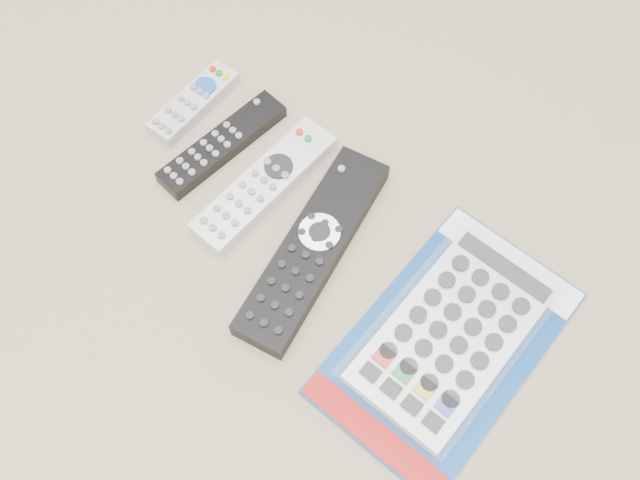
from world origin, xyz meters
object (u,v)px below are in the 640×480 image
Objects in this scene: remote_small_grey at (193,103)px; remote_large_black at (313,248)px; remote_silver_dvd at (264,185)px; remote_slim_black at (222,144)px; jumbo_remote_packaged at (451,335)px.

remote_small_grey is 0.49× the size of remote_large_black.
remote_slim_black is at bearing 173.89° from remote_silver_dvd.
remote_large_black is (0.10, -0.03, 0.00)m from remote_silver_dvd.
remote_slim_black is at bearing -20.06° from remote_small_grey.
jumbo_remote_packaged is (0.18, 0.01, 0.00)m from remote_large_black.
remote_silver_dvd is 0.77× the size of remote_large_black.
remote_silver_dvd is at bearing 153.23° from remote_large_black.
jumbo_remote_packaged is at bearing -1.43° from remote_silver_dvd.
remote_silver_dvd reaches higher than remote_small_grey.
remote_small_grey is 0.26m from remote_large_black.
remote_large_black is at bearing -6.56° from remote_slim_black.
remote_slim_black is 0.68× the size of remote_large_black.
remote_small_grey is 0.64× the size of remote_silver_dvd.
remote_large_black reaches higher than remote_small_grey.
remote_silver_dvd is (0.15, -0.04, 0.00)m from remote_small_grey.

